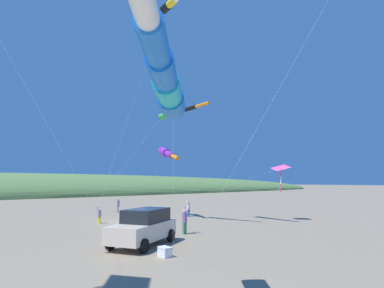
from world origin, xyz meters
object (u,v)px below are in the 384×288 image
Objects in this scene: person_child_green_jacket at (188,208)px; kite_delta_rainbow_low_near at (280,168)px; kite_windsock_blue_topmost at (176,113)px; kite_windsock_purple_drifting at (174,1)px; person_adult_flyer at (185,219)px; kite_windsock_yellow_midlevel at (167,85)px; parked_car at (144,226)px; person_child_grey_jacket at (118,205)px; kite_windsock_red_high_left at (167,153)px; cooler_box at (165,252)px; person_bystander_far at (99,214)px.

person_child_green_jacket is 9.23m from kite_delta_rainbow_low_near.
kite_windsock_blue_topmost is 0.52× the size of kite_windsock_purple_drifting.
person_child_green_jacket is at bearing 139.54° from person_adult_flyer.
person_adult_flyer is at bearing 139.73° from kite_windsock_yellow_midlevel.
parked_car is 0.34× the size of kite_delta_rainbow_low_near.
kite_delta_rainbow_low_near is 21.15m from kite_windsock_yellow_midlevel.
parked_car is 17.41m from person_child_grey_jacket.
person_adult_flyer is 0.18× the size of kite_windsock_yellow_midlevel.
person_child_grey_jacket is 0.22× the size of kite_windsock_red_high_left.
kite_delta_rainbow_low_near is (0.11, 10.43, 3.54)m from person_adult_flyer.
kite_delta_rainbow_low_near is 1.45× the size of kite_windsock_blue_topmost.
person_adult_flyer is 9.78m from kite_windsock_blue_topmost.
kite_windsock_yellow_midlevel is at bearing -36.52° from kite_windsock_purple_drifting.
person_child_green_jacket is at bearing 137.09° from cooler_box.
cooler_box is 0.07× the size of kite_windsock_blue_topmost.
cooler_box is 0.03× the size of kite_windsock_purple_drifting.
person_adult_flyer is (-4.01, 4.28, 0.71)m from cooler_box.
person_adult_flyer is 0.25× the size of kite_windsock_red_high_left.
parked_car is 2.87m from cooler_box.
person_child_green_jacket reaches higher than cooler_box.
person_child_grey_jacket is 0.15× the size of kite_windsock_yellow_midlevel.
kite_windsock_red_high_left is at bearing 139.58° from parked_car.
parked_car is 13.07m from person_child_green_jacket.
parked_car is 14.66m from kite_delta_rainbow_low_near.
kite_windsock_purple_drifting is at bearing -30.86° from kite_windsock_red_high_left.
cooler_box is at bearing -75.16° from kite_delta_rainbow_low_near.
kite_windsock_red_high_left reaches higher than person_child_grey_jacket.
cooler_box is 0.05× the size of kite_delta_rainbow_low_near.
parked_car is 0.26× the size of kite_windsock_purple_drifting.
person_child_grey_jacket is 20.77m from kite_windsock_purple_drifting.
kite_windsock_blue_topmost reaches higher than person_adult_flyer.
kite_delta_rainbow_low_near is 16.57m from kite_windsock_purple_drifting.
cooler_box is 15.91m from kite_windsock_red_high_left.
kite_delta_rainbow_low_near is 0.75× the size of kite_windsock_purple_drifting.
person_child_green_jacket is at bearing 83.95° from person_bystander_far.
cooler_box is at bearing -37.86° from kite_windsock_purple_drifting.
kite_windsock_yellow_midlevel is (24.71, -11.02, 4.71)m from person_child_grey_jacket.
kite_delta_rainbow_low_near is (-1.18, 14.19, 3.51)m from parked_car.
kite_windsock_red_high_left is 21.93m from kite_windsock_yellow_midlevel.
person_bystander_far is at bearing -89.96° from kite_windsock_red_high_left.
kite_delta_rainbow_low_near is at bearing 89.40° from person_adult_flyer.
kite_windsock_purple_drifting reaches higher than kite_windsock_red_high_left.
kite_windsock_purple_drifting reaches higher than kite_windsock_blue_topmost.
kite_windsock_blue_topmost reaches higher than person_bystander_far.
kite_windsock_blue_topmost is (10.24, 0.04, 8.29)m from person_child_grey_jacket.
kite_windsock_blue_topmost is 0.98× the size of kite_windsock_yellow_midlevel.
person_child_grey_jacket is 13.18m from kite_windsock_blue_topmost.
person_bystander_far is at bearing -123.04° from kite_delta_rainbow_low_near.
person_bystander_far is at bearing -125.10° from kite_windsock_blue_topmost.
person_child_grey_jacket is at bearing 158.26° from parked_car.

